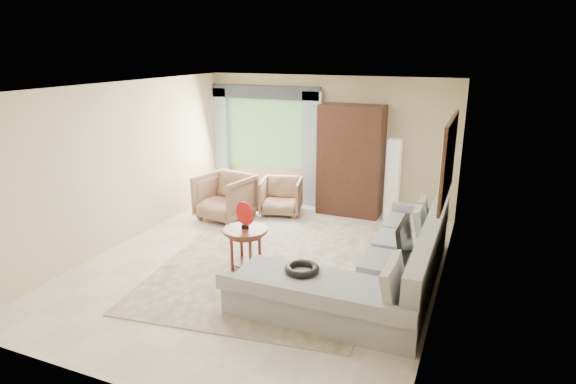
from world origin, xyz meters
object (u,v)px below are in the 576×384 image
at_px(tv_screen, 405,240).
at_px(potted_plant, 214,191).
at_px(armchair_left, 225,197).
at_px(armchair_right, 281,196).
at_px(sectional_sofa, 380,271).
at_px(floor_lamp, 393,179).
at_px(coffee_table, 246,248).
at_px(armoire, 351,161).

relative_size(tv_screen, potted_plant, 1.54).
bearing_deg(armchair_left, armchair_right, 47.77).
relative_size(sectional_sofa, armchair_right, 4.48).
xyz_separation_m(sectional_sofa, floor_lamp, (-0.43, 2.96, 0.47)).
relative_size(sectional_sofa, coffee_table, 5.45).
bearing_deg(floor_lamp, armchair_left, -156.22).
bearing_deg(potted_plant, armchair_right, -5.55).
bearing_deg(armchair_right, armchair_left, -157.01).
bearing_deg(armoire, tv_screen, -61.44).
relative_size(tv_screen, armchair_right, 0.96).
height_order(sectional_sofa, armoire, armoire).
xyz_separation_m(tv_screen, armoire, (-1.50, 2.76, 0.33)).
bearing_deg(armoire, floor_lamp, 4.29).
height_order(tv_screen, armchair_right, tv_screen).
height_order(tv_screen, potted_plant, tv_screen).
bearing_deg(armoire, potted_plant, -171.88).
bearing_deg(sectional_sofa, armchair_right, 136.09).
height_order(coffee_table, armchair_right, armchair_right).
distance_m(sectional_sofa, coffee_table, 1.93).
height_order(coffee_table, potted_plant, coffee_table).
distance_m(tv_screen, floor_lamp, 2.90).
height_order(tv_screen, floor_lamp, floor_lamp).
bearing_deg(potted_plant, coffee_table, -51.22).
xyz_separation_m(coffee_table, armchair_left, (-1.37, 1.81, 0.09)).
bearing_deg(tv_screen, armoire, 118.56).
bearing_deg(armchair_right, armoire, 10.53).
height_order(sectional_sofa, armchair_left, sectional_sofa).
xyz_separation_m(armchair_left, armoire, (2.06, 1.20, 0.63)).
xyz_separation_m(sectional_sofa, coffee_table, (-1.93, -0.11, 0.05)).
bearing_deg(floor_lamp, sectional_sofa, -81.67).
relative_size(sectional_sofa, armoire, 1.65).
distance_m(armchair_right, floor_lamp, 2.13).
bearing_deg(potted_plant, armchair_left, -47.80).
xyz_separation_m(sectional_sofa, potted_plant, (-4.02, 2.50, -0.04)).
bearing_deg(potted_plant, sectional_sofa, -31.85).
height_order(armchair_right, potted_plant, armchair_right).
bearing_deg(armchair_right, coffee_table, -92.36).
distance_m(sectional_sofa, armchair_right, 3.38).
bearing_deg(armchair_right, floor_lamp, 2.88).
xyz_separation_m(armchair_right, floor_lamp, (2.00, 0.61, 0.40)).
relative_size(potted_plant, floor_lamp, 0.32).
relative_size(sectional_sofa, tv_screen, 4.68).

